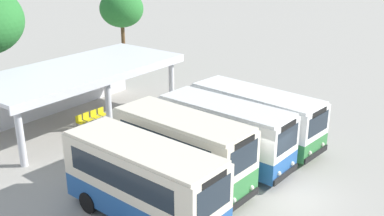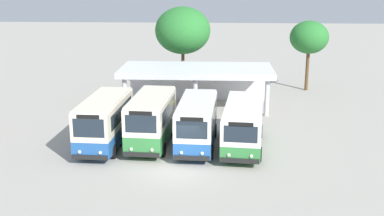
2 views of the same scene
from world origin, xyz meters
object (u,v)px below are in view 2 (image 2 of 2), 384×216
at_px(waiting_chair_end_by_column, 184,104).
at_px(waiting_chair_second_from_end, 191,104).
at_px(city_bus_middle_cream, 197,122).
at_px(city_bus_nearest_orange, 105,120).
at_px(city_bus_second_in_row, 151,118).
at_px(waiting_chair_fourth_seat, 204,104).
at_px(waiting_chair_middle_seat, 197,104).
at_px(city_bus_fourth_amber, 243,124).

relative_size(waiting_chair_end_by_column, waiting_chair_second_from_end, 1.00).
distance_m(city_bus_middle_cream, waiting_chair_end_by_column, 9.24).
bearing_deg(waiting_chair_end_by_column, city_bus_nearest_orange, -115.91).
distance_m(city_bus_middle_cream, waiting_chair_second_from_end, 9.18).
bearing_deg(city_bus_middle_cream, city_bus_second_in_row, 175.24).
distance_m(city_bus_second_in_row, waiting_chair_end_by_column, 9.01).
xyz_separation_m(waiting_chair_second_from_end, waiting_chair_fourth_seat, (1.10, -0.05, 0.00)).
relative_size(city_bus_nearest_orange, waiting_chair_middle_seat, 8.09).
distance_m(city_bus_fourth_amber, waiting_chair_middle_seat, 9.70).
distance_m(city_bus_fourth_amber, waiting_chair_end_by_column, 10.15).
distance_m(city_bus_nearest_orange, waiting_chair_end_by_column, 10.33).
relative_size(waiting_chair_second_from_end, waiting_chair_middle_seat, 1.00).
bearing_deg(city_bus_nearest_orange, city_bus_middle_cream, 1.73).
relative_size(waiting_chair_end_by_column, waiting_chair_middle_seat, 1.00).
relative_size(city_bus_nearest_orange, waiting_chair_fourth_seat, 8.09).
bearing_deg(waiting_chair_fourth_seat, city_bus_nearest_orange, -123.75).
relative_size(city_bus_fourth_amber, waiting_chair_fourth_seat, 8.73).
relative_size(city_bus_second_in_row, city_bus_fourth_amber, 0.88).
bearing_deg(waiting_chair_second_from_end, city_bus_nearest_orange, -118.58).
bearing_deg(city_bus_fourth_amber, waiting_chair_middle_seat, 110.22).
xyz_separation_m(city_bus_nearest_orange, waiting_chair_end_by_column, (4.48, 9.22, -1.26)).
distance_m(waiting_chair_end_by_column, waiting_chair_middle_seat, 1.10).
xyz_separation_m(waiting_chair_end_by_column, waiting_chair_fourth_seat, (1.66, -0.04, 0.00)).
xyz_separation_m(city_bus_nearest_orange, city_bus_fourth_amber, (8.91, 0.16, -0.14)).
bearing_deg(waiting_chair_fourth_seat, waiting_chair_middle_seat, 178.16).
xyz_separation_m(city_bus_fourth_amber, waiting_chair_end_by_column, (-4.44, 9.06, -1.12)).
distance_m(city_bus_second_in_row, waiting_chair_second_from_end, 9.14).
height_order(city_bus_second_in_row, waiting_chair_fourth_seat, city_bus_second_in_row).
height_order(city_bus_second_in_row, waiting_chair_second_from_end, city_bus_second_in_row).
height_order(city_bus_nearest_orange, city_bus_fourth_amber, city_bus_nearest_orange).
xyz_separation_m(city_bus_fourth_amber, waiting_chair_middle_seat, (-3.33, 9.04, -1.12)).
height_order(city_bus_nearest_orange, waiting_chair_middle_seat, city_bus_nearest_orange).
bearing_deg(city_bus_fourth_amber, city_bus_second_in_row, 177.39).
bearing_deg(city_bus_fourth_amber, city_bus_middle_cream, 179.54).
bearing_deg(city_bus_second_in_row, waiting_chair_middle_seat, 73.43).
height_order(city_bus_middle_cream, waiting_chair_second_from_end, city_bus_middle_cream).
xyz_separation_m(waiting_chair_end_by_column, waiting_chair_middle_seat, (1.10, -0.02, 0.00)).
distance_m(city_bus_fourth_amber, waiting_chair_fourth_seat, 9.51).
relative_size(city_bus_second_in_row, city_bus_middle_cream, 0.96).
distance_m(city_bus_middle_cream, waiting_chair_middle_seat, 9.11).
bearing_deg(waiting_chair_middle_seat, city_bus_second_in_row, -106.57).
distance_m(city_bus_nearest_orange, waiting_chair_second_from_end, 10.59).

